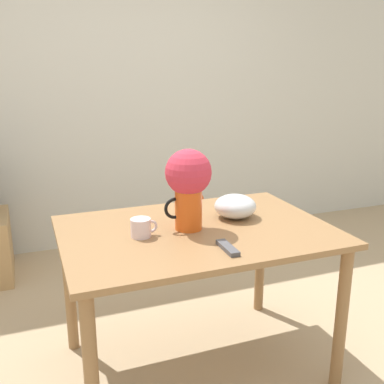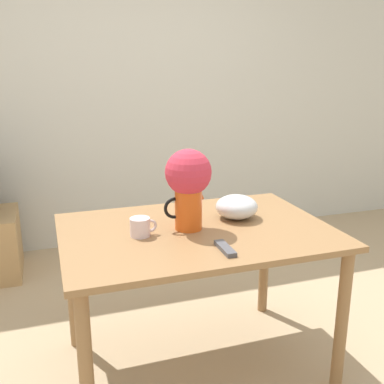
% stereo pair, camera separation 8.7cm
% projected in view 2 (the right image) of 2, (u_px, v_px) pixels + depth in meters
% --- Properties ---
extents(ground_plane, '(12.00, 12.00, 0.00)m').
position_uv_depth(ground_plane, '(215.00, 360.00, 2.48)').
color(ground_plane, tan).
extents(wall_back, '(8.00, 0.05, 2.60)m').
position_uv_depth(wall_back, '(136.00, 97.00, 3.90)').
color(wall_back, silver).
rests_on(wall_back, ground_plane).
extents(table, '(1.32, 0.92, 0.79)m').
position_uv_depth(table, '(196.00, 248.00, 2.25)').
color(table, olive).
rests_on(table, ground_plane).
extents(flower_vase, '(0.24, 0.23, 0.40)m').
position_uv_depth(flower_vase, '(188.00, 181.00, 2.16)').
color(flower_vase, '#E05619').
rests_on(flower_vase, table).
extents(coffee_mug, '(0.13, 0.10, 0.09)m').
position_uv_depth(coffee_mug, '(141.00, 227.00, 2.12)').
color(coffee_mug, silver).
rests_on(coffee_mug, table).
extents(white_bowl, '(0.22, 0.22, 0.12)m').
position_uv_depth(white_bowl, '(237.00, 207.00, 2.37)').
color(white_bowl, silver).
rests_on(white_bowl, table).
extents(remote_control, '(0.05, 0.17, 0.02)m').
position_uv_depth(remote_control, '(225.00, 248.00, 1.96)').
color(remote_control, '#4C4C51').
rests_on(remote_control, table).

